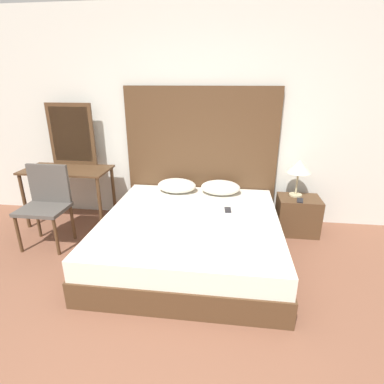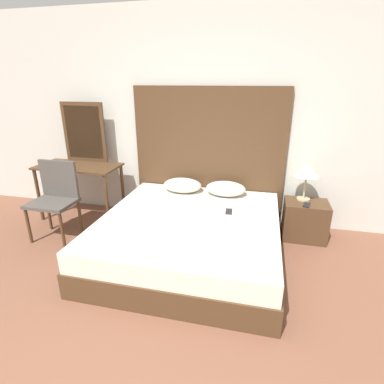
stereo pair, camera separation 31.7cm
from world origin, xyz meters
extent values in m
cube|color=silver|center=(0.00, 2.74, 1.35)|extent=(10.00, 0.06, 2.70)
cube|color=#4C331E|center=(0.06, 1.67, 0.13)|extent=(1.87, 1.94, 0.25)
cube|color=silver|center=(0.06, 1.67, 0.36)|extent=(1.84, 1.90, 0.21)
cube|color=#4C331E|center=(0.06, 2.66, 0.88)|extent=(1.97, 0.05, 1.76)
ellipsoid|color=silver|center=(-0.22, 2.41, 0.55)|extent=(0.50, 0.36, 0.17)
ellipsoid|color=silver|center=(0.34, 2.41, 0.55)|extent=(0.50, 0.36, 0.17)
cube|color=#232328|center=(0.45, 1.90, 0.47)|extent=(0.08, 0.15, 0.01)
cube|color=#4C331E|center=(1.32, 2.37, 0.23)|extent=(0.50, 0.38, 0.47)
cylinder|color=tan|center=(1.28, 2.45, 0.48)|extent=(0.16, 0.16, 0.02)
cylinder|color=tan|center=(1.28, 2.45, 0.63)|extent=(0.02, 0.02, 0.28)
cone|color=beige|center=(1.28, 2.45, 0.85)|extent=(0.30, 0.30, 0.15)
cube|color=black|center=(1.30, 2.28, 0.47)|extent=(0.10, 0.16, 0.01)
cube|color=#4C331E|center=(-1.64, 2.29, 0.74)|extent=(1.10, 0.53, 0.02)
cylinder|color=#4C331E|center=(-2.15, 2.06, 0.36)|extent=(0.04, 0.04, 0.73)
cylinder|color=#4C331E|center=(-1.13, 2.06, 0.36)|extent=(0.04, 0.04, 0.73)
cylinder|color=#4C331E|center=(-2.15, 2.52, 0.36)|extent=(0.04, 0.04, 0.73)
cylinder|color=#4C331E|center=(-1.13, 2.52, 0.36)|extent=(0.04, 0.04, 0.73)
cube|color=#4C331E|center=(-1.64, 2.53, 1.15)|extent=(0.62, 0.03, 0.80)
cube|color=#B2BCC6|center=(-1.64, 2.52, 1.15)|extent=(0.52, 0.01, 0.71)
cube|color=#4C4742|center=(-1.62, 1.66, 0.46)|extent=(0.51, 0.42, 0.04)
cube|color=#4C4742|center=(-1.62, 1.85, 0.70)|extent=(0.48, 0.04, 0.45)
cylinder|color=#4C331E|center=(-1.85, 1.48, 0.22)|extent=(0.04, 0.04, 0.44)
cylinder|color=#4C331E|center=(-1.40, 1.48, 0.22)|extent=(0.04, 0.04, 0.44)
cylinder|color=#4C331E|center=(-1.85, 1.84, 0.22)|extent=(0.04, 0.04, 0.44)
cylinder|color=#4C331E|center=(-1.40, 1.84, 0.22)|extent=(0.04, 0.04, 0.44)
camera|label=1|loc=(0.44, -1.18, 1.82)|focal=28.00mm
camera|label=2|loc=(0.75, -1.12, 1.82)|focal=28.00mm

